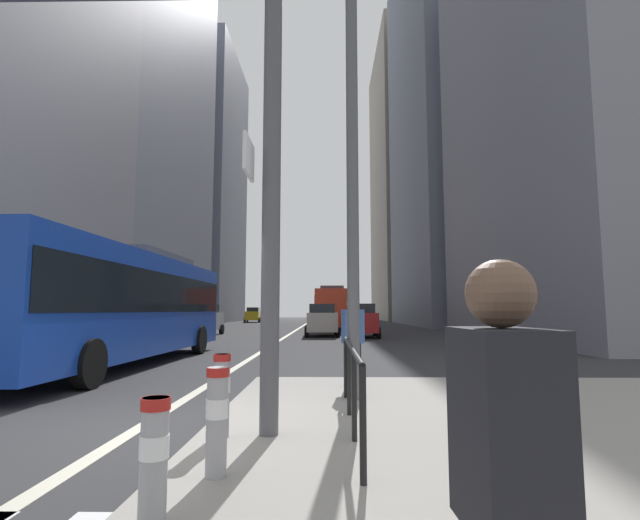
{
  "coord_description": "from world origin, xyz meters",
  "views": [
    {
      "loc": [
        2.51,
        -6.2,
        1.56
      ],
      "look_at": [
        2.03,
        22.83,
        4.67
      ],
      "focal_mm": 26.41,
      "sensor_mm": 36.0,
      "label": 1
    }
  ],
  "objects_px": {
    "car_receding_near": "(361,320)",
    "street_lamp_post": "(352,92)",
    "city_bus_red_receding": "(332,307)",
    "car_receding_far": "(322,320)",
    "pedestrian_waiting": "(353,337)",
    "car_oncoming_far": "(202,319)",
    "city_bus_blue_oncoming": "(120,301)",
    "bollard_left": "(154,455)",
    "bollard_back": "(222,391)",
    "bollard_right": "(217,415)",
    "car_oncoming_mid": "(253,315)",
    "traffic_signal_gantry": "(91,101)",
    "city_bus_red_distant": "(336,308)",
    "pedestrian_walking": "(509,500)"
  },
  "relations": [
    {
      "from": "traffic_signal_gantry",
      "to": "bollard_right",
      "type": "distance_m",
      "value": 4.22
    },
    {
      "from": "car_receding_far",
      "to": "traffic_signal_gantry",
      "type": "bearing_deg",
      "value": -96.25
    },
    {
      "from": "car_receding_far",
      "to": "pedestrian_waiting",
      "type": "relative_size",
      "value": 2.47
    },
    {
      "from": "car_oncoming_mid",
      "to": "car_receding_near",
      "type": "relative_size",
      "value": 1.03
    },
    {
      "from": "bollard_back",
      "to": "city_bus_blue_oncoming",
      "type": "bearing_deg",
      "value": 120.73
    },
    {
      "from": "city_bus_red_distant",
      "to": "car_receding_far",
      "type": "height_order",
      "value": "city_bus_red_distant"
    },
    {
      "from": "street_lamp_post",
      "to": "traffic_signal_gantry",
      "type": "bearing_deg",
      "value": -146.72
    },
    {
      "from": "bollard_left",
      "to": "city_bus_red_receding",
      "type": "bearing_deg",
      "value": 87.67
    },
    {
      "from": "city_bus_red_distant",
      "to": "pedestrian_walking",
      "type": "xyz_separation_m",
      "value": [
        -0.44,
        -54.01,
        -0.83
      ]
    },
    {
      "from": "traffic_signal_gantry",
      "to": "city_bus_blue_oncoming",
      "type": "bearing_deg",
      "value": 110.94
    },
    {
      "from": "car_oncoming_far",
      "to": "bollard_right",
      "type": "xyz_separation_m",
      "value": [
        6.99,
        -25.62,
        -0.33
      ]
    },
    {
      "from": "car_receding_near",
      "to": "bollard_right",
      "type": "bearing_deg",
      "value": -97.0
    },
    {
      "from": "car_oncoming_mid",
      "to": "bollard_right",
      "type": "xyz_separation_m",
      "value": [
        8.84,
        -57.72,
        -0.33
      ]
    },
    {
      "from": "city_bus_blue_oncoming",
      "to": "pedestrian_walking",
      "type": "xyz_separation_m",
      "value": [
        6.44,
        -11.89,
        -0.83
      ]
    },
    {
      "from": "traffic_signal_gantry",
      "to": "car_receding_far",
      "type": "bearing_deg",
      "value": 83.75
    },
    {
      "from": "city_bus_red_receding",
      "to": "city_bus_red_distant",
      "type": "relative_size",
      "value": 1.0
    },
    {
      "from": "bollard_back",
      "to": "traffic_signal_gantry",
      "type": "bearing_deg",
      "value": 176.45
    },
    {
      "from": "car_oncoming_mid",
      "to": "bollard_left",
      "type": "distance_m",
      "value": 59.32
    },
    {
      "from": "city_bus_red_receding",
      "to": "street_lamp_post",
      "type": "xyz_separation_m",
      "value": [
        0.12,
        -31.08,
        3.45
      ]
    },
    {
      "from": "city_bus_red_receding",
      "to": "pedestrian_walking",
      "type": "distance_m",
      "value": 37.35
    },
    {
      "from": "city_bus_blue_oncoming",
      "to": "bollard_left",
      "type": "relative_size",
      "value": 14.37
    },
    {
      "from": "pedestrian_waiting",
      "to": "pedestrian_walking",
      "type": "xyz_separation_m",
      "value": [
        0.06,
        -7.4,
        -0.05
      ]
    },
    {
      "from": "street_lamp_post",
      "to": "bollard_left",
      "type": "relative_size",
      "value": 9.61
    },
    {
      "from": "street_lamp_post",
      "to": "pedestrian_walking",
      "type": "height_order",
      "value": "street_lamp_post"
    },
    {
      "from": "car_receding_near",
      "to": "street_lamp_post",
      "type": "bearing_deg",
      "value": -94.32
    },
    {
      "from": "bollard_right",
      "to": "pedestrian_waiting",
      "type": "relative_size",
      "value": 0.56
    },
    {
      "from": "car_receding_far",
      "to": "bollard_left",
      "type": "xyz_separation_m",
      "value": [
        -0.78,
        -25.59,
        -0.37
      ]
    },
    {
      "from": "car_oncoming_mid",
      "to": "car_receding_near",
      "type": "bearing_deg",
      "value": -71.07
    },
    {
      "from": "bollard_back",
      "to": "pedestrian_walking",
      "type": "bearing_deg",
      "value": -66.42
    },
    {
      "from": "street_lamp_post",
      "to": "pedestrian_walking",
      "type": "xyz_separation_m",
      "value": [
        0.11,
        -6.26,
        -4.27
      ]
    },
    {
      "from": "city_bus_red_distant",
      "to": "bollard_back",
      "type": "xyz_separation_m",
      "value": [
        -2.17,
        -50.05,
        -1.18
      ]
    },
    {
      "from": "city_bus_blue_oncoming",
      "to": "car_oncoming_mid",
      "type": "height_order",
      "value": "city_bus_blue_oncoming"
    },
    {
      "from": "car_oncoming_far",
      "to": "pedestrian_walking",
      "type": "relative_size",
      "value": 2.68
    },
    {
      "from": "city_bus_red_distant",
      "to": "pedestrian_waiting",
      "type": "relative_size",
      "value": 7.04
    },
    {
      "from": "car_oncoming_mid",
      "to": "pedestrian_waiting",
      "type": "height_order",
      "value": "car_oncoming_mid"
    },
    {
      "from": "bollard_right",
      "to": "pedestrian_waiting",
      "type": "bearing_deg",
      "value": 73.08
    },
    {
      "from": "city_bus_red_distant",
      "to": "traffic_signal_gantry",
      "type": "height_order",
      "value": "traffic_signal_gantry"
    },
    {
      "from": "car_receding_near",
      "to": "pedestrian_waiting",
      "type": "bearing_deg",
      "value": -94.44
    },
    {
      "from": "city_bus_red_distant",
      "to": "car_receding_far",
      "type": "relative_size",
      "value": 2.85
    },
    {
      "from": "pedestrian_waiting",
      "to": "car_receding_far",
      "type": "bearing_deg",
      "value": 92.41
    },
    {
      "from": "pedestrian_waiting",
      "to": "city_bus_blue_oncoming",
      "type": "bearing_deg",
      "value": 144.89
    },
    {
      "from": "car_oncoming_mid",
      "to": "pedestrian_walking",
      "type": "distance_m",
      "value": 61.31
    },
    {
      "from": "bollard_left",
      "to": "pedestrian_walking",
      "type": "distance_m",
      "value": 2.46
    },
    {
      "from": "bollard_left",
      "to": "pedestrian_walking",
      "type": "height_order",
      "value": "pedestrian_walking"
    },
    {
      "from": "bollard_back",
      "to": "bollard_right",
      "type": "bearing_deg",
      "value": -79.04
    },
    {
      "from": "city_bus_red_distant",
      "to": "bollard_left",
      "type": "bearing_deg",
      "value": -92.32
    },
    {
      "from": "pedestrian_walking",
      "to": "car_receding_far",
      "type": "bearing_deg",
      "value": 91.89
    },
    {
      "from": "car_oncoming_far",
      "to": "pedestrian_waiting",
      "type": "xyz_separation_m",
      "value": [
        8.41,
        -20.93,
        0.07
      ]
    },
    {
      "from": "city_bus_blue_oncoming",
      "to": "bollard_back",
      "type": "distance_m",
      "value": 9.29
    },
    {
      "from": "car_receding_near",
      "to": "bollard_left",
      "type": "bearing_deg",
      "value": -97.16
    }
  ]
}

